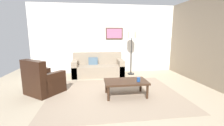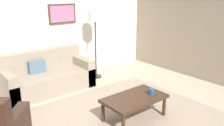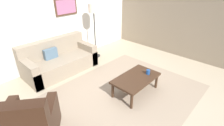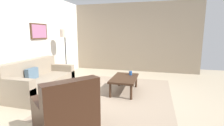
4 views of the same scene
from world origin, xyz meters
The scene contains 9 objects.
ground_plane centered at (0.00, 0.00, 0.00)m, with size 8.00×8.00×0.00m, color tan.
rear_partition centered at (0.00, 2.60, 1.40)m, with size 6.00×0.12×2.80m, color silver.
stone_feature_panel centered at (3.00, 0.00, 1.40)m, with size 0.12×5.20×2.80m, color gray.
area_rug centered at (0.00, 0.00, 0.00)m, with size 3.48×2.72×0.01m, color gray.
couch_main centered at (-0.35, 2.08, 0.30)m, with size 1.94×0.94×0.88m.
coffee_table centered at (0.27, -0.14, 0.36)m, with size 1.10×0.64×0.41m.
cup centered at (0.57, -0.26, 0.46)m, with size 0.09×0.09×0.11m, color #1E478C.
lamp_standing centered at (0.99, 2.01, 1.41)m, with size 0.32×0.32×1.71m.
framed_artwork centered at (0.37, 2.51, 1.63)m, with size 0.71×0.04×0.47m.
Camera 2 is at (-2.39, -2.80, 2.16)m, focal length 38.13 mm.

